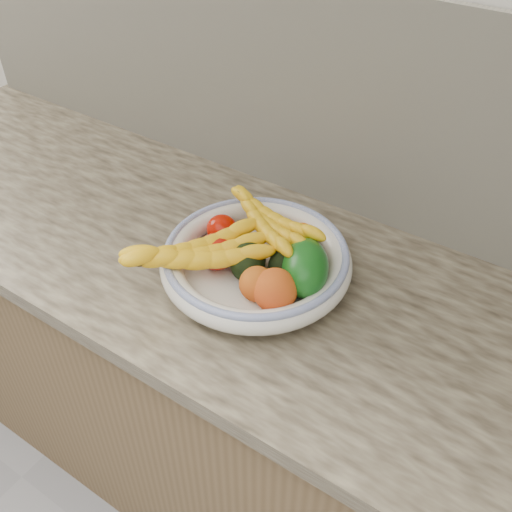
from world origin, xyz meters
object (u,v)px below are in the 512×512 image
object	(u,v)px
banana_bunch_back	(269,225)
banana_bunch_front	(197,256)
fruit_bowl	(256,260)
green_mango	(305,268)

from	to	relation	value
banana_bunch_back	banana_bunch_front	world-z (taller)	banana_bunch_back
banana_bunch_back	fruit_bowl	bearing A→B (deg)	-58.23
fruit_bowl	green_mango	xyz separation A→B (m)	(0.11, 0.01, 0.03)
banana_bunch_front	banana_bunch_back	bearing A→B (deg)	13.52
fruit_bowl	banana_bunch_front	bearing A→B (deg)	-133.48
fruit_bowl	green_mango	world-z (taller)	green_mango
green_mango	fruit_bowl	bearing A→B (deg)	153.97
green_mango	banana_bunch_front	size ratio (longest dim) A/B	0.45
fruit_bowl	banana_bunch_front	size ratio (longest dim) A/B	1.25
fruit_bowl	banana_bunch_back	size ratio (longest dim) A/B	1.45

